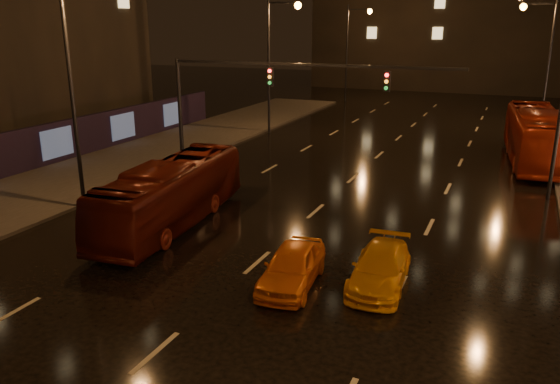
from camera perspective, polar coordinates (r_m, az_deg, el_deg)
name	(u,v)px	position (r m, az deg, el deg)	size (l,w,h in m)	color
ground	(342,188)	(28.11, 6.50, 0.45)	(140.00, 140.00, 0.00)	black
sidewalk_left	(67,182)	(30.78, -21.32, 0.98)	(7.00, 70.00, 0.15)	#38332D
traffic_signal	(252,90)	(29.00, -2.93, 10.61)	(15.31, 0.32, 6.20)	black
bus_red	(172,193)	(22.91, -11.25, -0.15)	(2.25, 9.60, 2.67)	#4C120A
bus_curb	(536,136)	(36.18, 25.19, 5.30)	(2.70, 11.55, 3.22)	maroon
taxi_near	(292,266)	(17.48, 1.27, -7.76)	(1.56, 3.87, 1.32)	orange
taxi_far	(380,268)	(17.80, 10.40, -7.84)	(1.65, 4.05, 1.18)	orange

